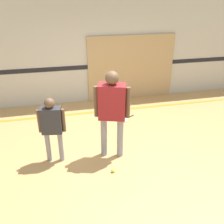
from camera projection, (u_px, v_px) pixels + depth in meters
name	position (u px, v px, depth m)	size (l,w,h in m)	color
ground_plane	(113.00, 155.00, 5.01)	(16.00, 16.00, 0.00)	tan
wall_back	(90.00, 46.00, 6.78)	(16.00, 0.07, 3.20)	beige
wall_panel	(131.00, 68.00, 7.25)	(2.54, 0.05, 1.86)	tan
floor_stripe	(96.00, 112.00, 6.75)	(14.40, 0.10, 0.01)	orange
person_instructor	(112.00, 106.00, 4.54)	(0.63, 0.40, 1.73)	gray
person_student_left	(52.00, 124.00, 4.49)	(0.49, 0.26, 1.31)	gray
racket_spare_on_floor	(124.00, 119.00, 6.34)	(0.50, 0.39, 0.03)	#C6D838
tennis_ball_near_instructor	(113.00, 171.00, 4.51)	(0.07, 0.07, 0.07)	#CCE038
tennis_ball_by_spare_racket	(120.00, 116.00, 6.44)	(0.07, 0.07, 0.07)	#CCE038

